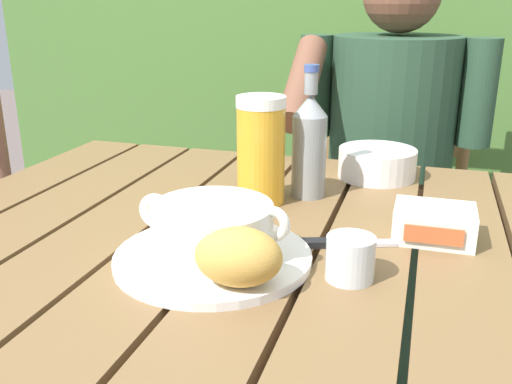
{
  "coord_description": "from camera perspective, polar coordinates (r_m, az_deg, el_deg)",
  "views": [
    {
      "loc": [
        0.2,
        -0.78,
        1.07
      ],
      "look_at": [
        -0.03,
        -0.02,
        0.79
      ],
      "focal_mm": 40.02,
      "sensor_mm": 36.0,
      "label": 1
    }
  ],
  "objects": [
    {
      "name": "butter_tub",
      "position": [
        0.88,
        17.35,
        -3.02
      ],
      "size": [
        0.12,
        0.09,
        0.05
      ],
      "color": "white",
      "rests_on": "dining_table"
    },
    {
      "name": "water_glass_small",
      "position": [
        0.73,
        9.4,
        -6.53
      ],
      "size": [
        0.06,
        0.06,
        0.06
      ],
      "color": "silver",
      "rests_on": "dining_table"
    },
    {
      "name": "bread_roll",
      "position": [
        0.68,
        -1.73,
        -6.47
      ],
      "size": [
        0.11,
        0.09,
        0.07
      ],
      "color": "gold",
      "rests_on": "serving_plate"
    },
    {
      "name": "beer_bottle",
      "position": [
        1.01,
        5.35,
        4.83
      ],
      "size": [
        0.06,
        0.06,
        0.23
      ],
      "color": "gray",
      "rests_on": "dining_table"
    },
    {
      "name": "person_eating",
      "position": [
        1.5,
        13.03,
        4.31
      ],
      "size": [
        0.48,
        0.47,
        1.18
      ],
      "color": "#284530",
      "rests_on": "ground_plane"
    },
    {
      "name": "table_knife",
      "position": [
        0.83,
        8.0,
        -5.09
      ],
      "size": [
        0.14,
        0.07,
        0.01
      ],
      "color": "silver",
      "rests_on": "dining_table"
    },
    {
      "name": "serving_plate",
      "position": [
        0.78,
        -4.31,
        -6.5
      ],
      "size": [
        0.27,
        0.27,
        0.01
      ],
      "color": "white",
      "rests_on": "dining_table"
    },
    {
      "name": "chair_near_diner",
      "position": [
        1.76,
        13.1,
        -1.38
      ],
      "size": [
        0.44,
        0.43,
        0.94
      ],
      "color": "brown",
      "rests_on": "ground_plane"
    },
    {
      "name": "beer_glass",
      "position": [
        0.98,
        0.49,
        4.21
      ],
      "size": [
        0.08,
        0.08,
        0.19
      ],
      "color": "gold",
      "rests_on": "dining_table"
    },
    {
      "name": "soup_bowl",
      "position": [
        0.77,
        -4.39,
        -3.62
      ],
      "size": [
        0.21,
        0.16,
        0.08
      ],
      "color": "white",
      "rests_on": "serving_plate"
    },
    {
      "name": "diner_bowl",
      "position": [
        1.16,
        12.0,
        2.84
      ],
      "size": [
        0.15,
        0.15,
        0.06
      ],
      "color": "white",
      "rests_on": "dining_table"
    },
    {
      "name": "dining_table",
      "position": [
        0.91,
        2.2,
        -9.67
      ],
      "size": [
        1.2,
        0.89,
        0.72
      ],
      "color": "brown",
      "rests_on": "ground_plane"
    }
  ]
}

